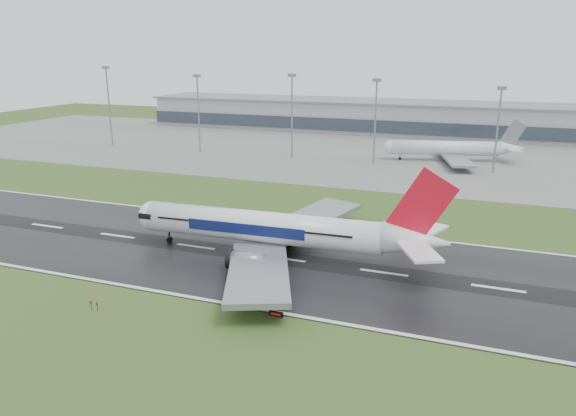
% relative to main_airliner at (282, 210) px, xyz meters
% --- Properties ---
extents(ground, '(520.00, 520.00, 0.00)m').
position_rel_main_airliner_xyz_m(ground, '(-18.98, -1.58, -9.65)').
color(ground, '#2F4C1B').
rests_on(ground, ground).
extents(runway, '(400.00, 45.00, 0.10)m').
position_rel_main_airliner_xyz_m(runway, '(-18.98, -1.58, -9.60)').
color(runway, black).
rests_on(runway, ground).
extents(apron, '(400.00, 130.00, 0.08)m').
position_rel_main_airliner_xyz_m(apron, '(-18.98, 123.42, -9.61)').
color(apron, slate).
rests_on(apron, ground).
extents(terminal, '(240.00, 36.00, 15.00)m').
position_rel_main_airliner_xyz_m(terminal, '(-18.98, 183.42, -2.15)').
color(terminal, '#9799A2').
rests_on(terminal, ground).
extents(main_airliner, '(67.40, 64.46, 19.09)m').
position_rel_main_airliner_xyz_m(main_airliner, '(0.00, 0.00, 0.00)').
color(main_airliner, white).
rests_on(main_airliner, runway).
extents(parked_airliner, '(63.13, 60.56, 15.36)m').
position_rel_main_airliner_xyz_m(parked_airliner, '(23.65, 114.91, -1.89)').
color(parked_airliner, silver).
rests_on(parked_airliner, apron).
extents(runway_sign, '(2.30, 0.74, 1.04)m').
position_rel_main_airliner_xyz_m(runway_sign, '(8.62, -24.92, -9.13)').
color(runway_sign, black).
rests_on(runway_sign, ground).
extents(floodmast_0, '(0.64, 0.64, 32.82)m').
position_rel_main_airliner_xyz_m(floodmast_0, '(-118.07, 98.42, 6.76)').
color(floodmast_0, gray).
rests_on(floodmast_0, ground).
extents(floodmast_1, '(0.64, 0.64, 30.02)m').
position_rel_main_airliner_xyz_m(floodmast_1, '(-74.27, 98.42, 5.37)').
color(floodmast_1, gray).
rests_on(floodmast_1, ground).
extents(floodmast_2, '(0.64, 0.64, 30.80)m').
position_rel_main_airliner_xyz_m(floodmast_2, '(-33.98, 98.42, 5.75)').
color(floodmast_2, gray).
rests_on(floodmast_2, ground).
extents(floodmast_3, '(0.64, 0.64, 29.58)m').
position_rel_main_airliner_xyz_m(floodmast_3, '(-2.04, 98.42, 5.14)').
color(floodmast_3, gray).
rests_on(floodmast_3, ground).
extents(floodmast_4, '(0.64, 0.64, 27.72)m').
position_rel_main_airliner_xyz_m(floodmast_4, '(39.31, 98.42, 4.21)').
color(floodmast_4, gray).
rests_on(floodmast_4, ground).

